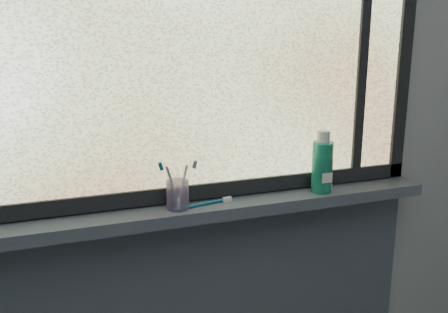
% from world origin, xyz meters
% --- Properties ---
extents(wall_back, '(3.00, 0.01, 2.50)m').
position_xyz_m(wall_back, '(0.00, 1.30, 1.25)').
color(wall_back, '#9EA3A8').
rests_on(wall_back, ground).
extents(windowsill, '(1.62, 0.14, 0.04)m').
position_xyz_m(windowsill, '(0.00, 1.23, 1.00)').
color(windowsill, '#434C5A').
rests_on(windowsill, wall_back).
extents(window_pane, '(1.50, 0.01, 1.00)m').
position_xyz_m(window_pane, '(0.00, 1.28, 1.53)').
color(window_pane, silver).
rests_on(window_pane, wall_back).
extents(frame_bottom, '(1.60, 0.03, 0.05)m').
position_xyz_m(frame_bottom, '(0.00, 1.28, 1.05)').
color(frame_bottom, black).
rests_on(frame_bottom, windowsill).
extents(frame_right, '(0.05, 0.03, 1.10)m').
position_xyz_m(frame_right, '(0.78, 1.28, 1.53)').
color(frame_right, black).
rests_on(frame_right, wall_back).
extents(frame_mullion, '(0.03, 0.03, 1.00)m').
position_xyz_m(frame_mullion, '(0.60, 1.28, 1.53)').
color(frame_mullion, black).
rests_on(frame_mullion, wall_back).
extents(toothbrush_cup, '(0.08, 0.08, 0.09)m').
position_xyz_m(toothbrush_cup, '(-0.08, 1.22, 1.07)').
color(toothbrush_cup, '#AD94C4').
rests_on(toothbrush_cup, windowsill).
extents(toothbrush_lying, '(0.23, 0.06, 0.02)m').
position_xyz_m(toothbrush_lying, '(-0.02, 1.22, 1.03)').
color(toothbrush_lying, '#0D5C7B').
rests_on(toothbrush_lying, windowsill).
extents(mouthwash_bottle, '(0.09, 0.09, 0.18)m').
position_xyz_m(mouthwash_bottle, '(0.43, 1.22, 1.13)').
color(mouthwash_bottle, '#20A57F').
rests_on(mouthwash_bottle, windowsill).
extents(cream_tube, '(0.06, 0.06, 0.12)m').
position_xyz_m(cream_tube, '(0.45, 1.23, 1.11)').
color(cream_tube, silver).
rests_on(cream_tube, windowsill).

